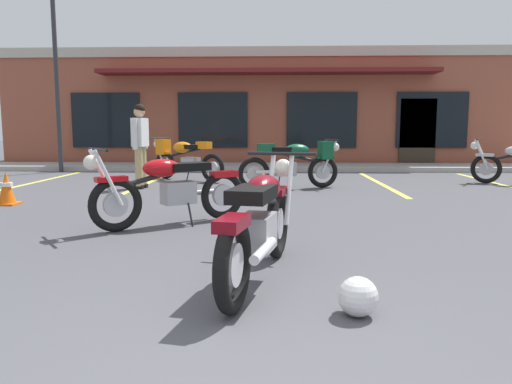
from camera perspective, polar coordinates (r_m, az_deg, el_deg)
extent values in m
plane|color=#47474C|center=(6.09, -0.10, -3.95)|extent=(80.00, 80.00, 0.00)
cube|color=#A8A59E|center=(14.40, 1.21, 2.92)|extent=(22.00, 1.80, 0.14)
cube|color=brown|center=(18.55, 1.44, 9.39)|extent=(16.88, 6.23, 3.68)
cube|color=#B2AD9E|center=(15.57, 1.31, 16.02)|extent=(16.88, 0.06, 0.30)
cube|color=black|center=(16.27, -17.03, 7.98)|extent=(2.16, 0.06, 1.70)
cube|color=black|center=(15.51, -5.03, 8.32)|extent=(2.16, 0.06, 1.70)
cube|color=black|center=(15.45, 7.62, 8.28)|extent=(2.16, 0.06, 1.70)
cube|color=black|center=(16.13, 19.76, 7.88)|extent=(2.16, 0.06, 1.70)
cube|color=#33281E|center=(16.00, 18.25, 6.51)|extent=(1.10, 0.06, 2.10)
cube|color=maroon|center=(15.07, 1.28, 13.82)|extent=(10.13, 0.90, 0.12)
cube|color=#DBCC4C|center=(12.06, -24.09, 1.08)|extent=(0.12, 4.80, 0.01)
cube|color=#DBCC4C|center=(11.18, -12.29, 1.10)|extent=(0.12, 4.80, 0.01)
cube|color=#DBCC4C|center=(10.83, 0.89, 1.07)|extent=(0.12, 4.80, 0.01)
cube|color=#DBCC4C|center=(11.07, 14.20, 0.99)|extent=(0.12, 4.80, 0.01)
cube|color=#DBCC4C|center=(11.87, 26.32, 0.86)|extent=(0.12, 4.80, 0.01)
torus|color=black|center=(3.22, -2.66, -8.47)|extent=(0.23, 0.65, 0.64)
cylinder|color=#B7B7BC|center=(3.22, -2.66, -8.47)|extent=(0.12, 0.29, 0.29)
torus|color=black|center=(4.58, 2.51, -3.67)|extent=(0.23, 0.65, 0.64)
cylinder|color=#B7B7BC|center=(4.58, 2.51, -3.67)|extent=(0.12, 0.29, 0.29)
cylinder|color=silver|center=(4.64, 1.69, 0.49)|extent=(0.11, 0.33, 0.66)
cylinder|color=silver|center=(4.61, 3.88, 0.42)|extent=(0.11, 0.33, 0.66)
cylinder|color=black|center=(4.67, 2.99, 4.47)|extent=(0.65, 0.17, 0.03)
sphere|color=silver|center=(4.76, 3.17, 2.83)|extent=(0.20, 0.20, 0.17)
cube|color=maroon|center=(4.57, 2.63, 0.12)|extent=(0.21, 0.38, 0.06)
cube|color=#9E9EA3|center=(3.80, 0.10, -4.74)|extent=(0.32, 0.44, 0.28)
cylinder|color=silver|center=(3.42, 0.90, -6.78)|extent=(0.18, 0.55, 0.07)
cylinder|color=black|center=(3.95, 0.80, -0.74)|extent=(0.25, 0.93, 0.26)
ellipsoid|color=maroon|center=(3.95, 0.87, 0.45)|extent=(0.35, 0.52, 0.22)
cube|color=black|center=(3.61, -0.43, -0.23)|extent=(0.38, 0.57, 0.10)
cube|color=maroon|center=(3.13, -2.79, -3.63)|extent=(0.23, 0.39, 0.08)
cylinder|color=black|center=(3.84, -2.79, -8.61)|extent=(0.14, 0.05, 0.29)
torus|color=black|center=(10.97, -5.07, 2.79)|extent=(0.60, 0.42, 0.64)
cylinder|color=#B7B7BC|center=(10.97, -5.07, 2.79)|extent=(0.28, 0.20, 0.29)
torus|color=black|center=(11.92, -10.49, 3.06)|extent=(0.60, 0.42, 0.64)
cylinder|color=#B7B7BC|center=(11.92, -10.49, 3.06)|extent=(0.28, 0.20, 0.29)
cylinder|color=silver|center=(11.91, -11.17, 4.58)|extent=(0.30, 0.21, 0.66)
cylinder|color=silver|center=(12.03, -10.57, 4.63)|extent=(0.30, 0.21, 0.66)
cylinder|color=black|center=(12.02, -11.18, 6.14)|extent=(0.37, 0.58, 0.03)
sphere|color=silver|center=(12.08, -11.43, 5.47)|extent=(0.23, 0.23, 0.17)
cube|color=orange|center=(11.93, -10.66, 4.51)|extent=(0.38, 0.31, 0.06)
cube|color=#9E9EA3|center=(11.37, -7.60, 3.32)|extent=(0.47, 0.41, 0.28)
cylinder|color=silver|center=(11.24, -5.70, 3.10)|extent=(0.51, 0.35, 0.07)
cylinder|color=black|center=(11.49, -8.37, 4.55)|extent=(0.83, 0.54, 0.26)
ellipsoid|color=orange|center=(11.51, -8.53, 5.15)|extent=(0.60, 0.53, 0.26)
cube|color=orange|center=(11.93, -10.71, 5.18)|extent=(0.35, 0.36, 0.36)
cube|color=black|center=(11.29, -7.25, 5.23)|extent=(0.47, 0.41, 0.10)
cube|color=orange|center=(11.09, -6.07, 5.42)|extent=(0.38, 0.34, 0.16)
cylinder|color=black|center=(11.21, -7.91, 1.93)|extent=(0.09, 0.13, 0.29)
torus|color=black|center=(6.51, -3.88, -0.37)|extent=(0.57, 0.46, 0.64)
cylinder|color=#B7B7BC|center=(6.51, -3.88, -0.37)|extent=(0.27, 0.22, 0.29)
torus|color=black|center=(5.92, -15.99, -1.42)|extent=(0.57, 0.46, 0.64)
cylinder|color=#B7B7BC|center=(5.92, -15.99, -1.42)|extent=(0.27, 0.22, 0.29)
cylinder|color=silver|center=(5.77, -16.77, 1.53)|extent=(0.29, 0.23, 0.66)
cylinder|color=silver|center=(5.94, -17.29, 1.67)|extent=(0.29, 0.23, 0.66)
cylinder|color=black|center=(5.81, -17.91, 4.69)|extent=(0.42, 0.55, 0.03)
sphere|color=silver|center=(5.79, -18.61, 3.27)|extent=(0.24, 0.24, 0.17)
cube|color=#B70F14|center=(5.87, -16.47, 1.45)|extent=(0.37, 0.33, 0.06)
cube|color=#9E9EA3|center=(6.20, -8.99, -0.08)|extent=(0.46, 0.43, 0.28)
cylinder|color=silver|center=(6.49, -6.57, -0.06)|extent=(0.48, 0.38, 0.07)
cylinder|color=black|center=(6.09, -10.74, 2.02)|extent=(0.79, 0.61, 0.26)
ellipsoid|color=#B70F14|center=(6.08, -10.93, 2.76)|extent=(0.54, 0.49, 0.22)
cube|color=black|center=(6.23, -7.89, 2.93)|extent=(0.58, 0.53, 0.10)
cube|color=#B70F14|center=(6.49, -3.75, 2.10)|extent=(0.38, 0.34, 0.08)
cylinder|color=black|center=(6.11, -7.63, -2.63)|extent=(0.10, 0.12, 0.29)
torus|color=black|center=(9.58, -0.24, 2.15)|extent=(0.64, 0.28, 0.64)
cylinder|color=#B7B7BC|center=(9.58, -0.24, 2.15)|extent=(0.29, 0.14, 0.29)
torus|color=black|center=(10.03, 7.76, 2.32)|extent=(0.64, 0.28, 0.64)
cylinder|color=#B7B7BC|center=(10.03, 7.76, 2.32)|extent=(0.29, 0.14, 0.29)
cylinder|color=silver|center=(10.13, 8.13, 4.18)|extent=(0.32, 0.14, 0.66)
cylinder|color=silver|center=(9.96, 8.52, 4.12)|extent=(0.32, 0.14, 0.66)
cylinder|color=black|center=(10.07, 8.78, 5.97)|extent=(0.22, 0.64, 0.03)
sphere|color=silver|center=(10.10, 9.18, 5.17)|extent=(0.21, 0.21, 0.17)
cube|color=#0F4C2D|center=(10.03, 8.00, 4.03)|extent=(0.38, 0.24, 0.06)
cube|color=#9E9EA3|center=(9.75, 3.41, 2.70)|extent=(0.45, 0.34, 0.28)
cylinder|color=silver|center=(9.51, 1.54, 2.35)|extent=(0.55, 0.22, 0.07)
cylinder|color=black|center=(9.80, 4.54, 4.12)|extent=(0.92, 0.33, 0.26)
ellipsoid|color=#0F4C2D|center=(9.81, 4.76, 4.82)|extent=(0.58, 0.44, 0.26)
cube|color=#0F4C2D|center=(10.02, 8.07, 4.83)|extent=(0.31, 0.34, 0.36)
cube|color=black|center=(9.70, 2.86, 4.93)|extent=(0.45, 0.34, 0.10)
cube|color=#0F4C2D|center=(9.61, 1.15, 5.15)|extent=(0.36, 0.28, 0.16)
cylinder|color=black|center=(9.93, 2.69, 1.28)|extent=(0.06, 0.14, 0.29)
torus|color=black|center=(11.86, 25.16, 2.46)|extent=(0.61, 0.40, 0.64)
cylinder|color=#B7B7BC|center=(11.86, 25.16, 2.46)|extent=(0.28, 0.19, 0.29)
cylinder|color=silver|center=(11.76, 24.71, 4.01)|extent=(0.30, 0.20, 0.66)
cylinder|color=silver|center=(11.94, 24.81, 4.05)|extent=(0.30, 0.20, 0.66)
cylinder|color=black|center=(11.85, 24.46, 5.60)|extent=(0.35, 0.59, 0.03)
sphere|color=silver|center=(11.86, 24.04, 4.95)|extent=(0.23, 0.23, 0.17)
cube|color=silver|center=(11.84, 25.04, 3.92)|extent=(0.38, 0.30, 0.06)
cube|color=black|center=(10.04, -13.59, 0.58)|extent=(0.25, 0.13, 0.08)
cube|color=black|center=(10.23, -13.14, 0.71)|extent=(0.25, 0.13, 0.08)
cylinder|color=tan|center=(9.99, -13.45, 2.97)|extent=(0.17, 0.17, 0.80)
cylinder|color=tan|center=(10.17, -13.00, 3.06)|extent=(0.17, 0.17, 0.80)
cube|color=silver|center=(10.05, -13.34, 6.77)|extent=(0.27, 0.41, 0.56)
cylinder|color=silver|center=(9.82, -13.90, 6.51)|extent=(0.11, 0.11, 0.58)
cylinder|color=silver|center=(10.28, -12.78, 6.57)|extent=(0.11, 0.11, 0.58)
sphere|color=tan|center=(10.06, -13.41, 9.05)|extent=(0.25, 0.25, 0.22)
sphere|color=black|center=(10.05, -13.36, 9.33)|extent=(0.24, 0.24, 0.21)
sphere|color=silver|center=(3.28, 11.76, -11.80)|extent=(0.26, 0.26, 0.26)
cube|color=black|center=(3.38, 11.46, -11.33)|extent=(0.18, 0.03, 0.09)
cube|color=orange|center=(8.70, -26.90, -1.21)|extent=(0.34, 0.34, 0.03)
cone|color=orange|center=(8.67, -27.00, 0.52)|extent=(0.26, 0.26, 0.50)
cylinder|color=white|center=(8.67, -27.02, 0.78)|extent=(0.19, 0.19, 0.06)
cylinder|color=#2D2D33|center=(14.58, -22.19, 12.81)|extent=(0.12, 0.12, 5.41)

